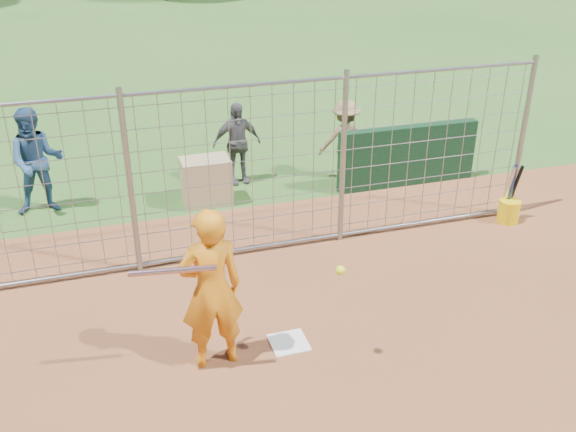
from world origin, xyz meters
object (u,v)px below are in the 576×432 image
object	(u,v)px
batter	(211,290)
bystander_a	(37,162)
bystander_b	(237,143)
bucket_with_bats	(509,208)
equipment_bin	(206,181)
bystander_c	(345,140)

from	to	relation	value
batter	bystander_a	world-z (taller)	batter
bystander_b	bystander_a	bearing A→B (deg)	-179.72
batter	bucket_with_bats	world-z (taller)	batter
batter	bystander_b	distance (m)	5.05
bystander_a	bucket_with_bats	distance (m)	7.59
bystander_b	bucket_with_bats	distance (m)	4.74
equipment_bin	bucket_with_bats	size ratio (longest dim) A/B	0.82
bystander_b	bucket_with_bats	world-z (taller)	bystander_b
bucket_with_bats	bystander_b	bearing A→B (deg)	143.01
bystander_a	bystander_c	bearing A→B (deg)	-1.18
batter	bystander_a	xyz separation A→B (m)	(-1.93, 4.62, -0.07)
batter	equipment_bin	xyz separation A→B (m)	(0.70, 4.13, -0.55)
bystander_b	equipment_bin	world-z (taller)	bystander_b
batter	bystander_c	xyz separation A→B (m)	(3.33, 4.50, -0.22)
equipment_bin	bucket_with_bats	bearing A→B (deg)	-26.37
bystander_a	bystander_b	world-z (taller)	bystander_a
bucket_with_bats	bystander_a	bearing A→B (deg)	159.83
bystander_a	equipment_bin	size ratio (longest dim) A/B	2.21
bystander_a	bystander_b	xyz separation A→B (m)	(3.33, 0.23, -0.13)
batter	bystander_c	size ratio (longest dim) A/B	1.30
bystander_a	bystander_b	size ratio (longest dim) A/B	1.18
batter	bystander_a	size ratio (longest dim) A/B	1.08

